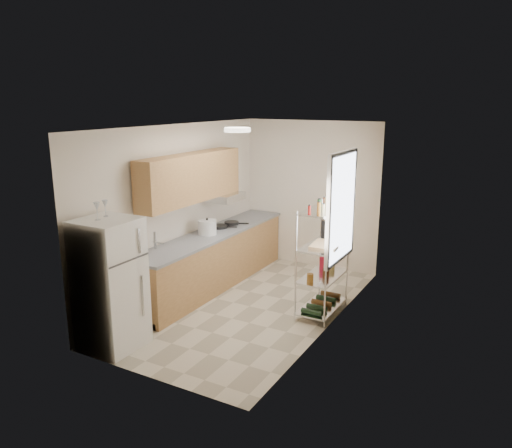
% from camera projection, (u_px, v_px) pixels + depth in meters
% --- Properties ---
extents(room, '(2.52, 4.42, 2.62)m').
position_uv_depth(room, '(249.00, 220.00, 7.00)').
color(room, beige).
rests_on(room, ground).
extents(counter_run, '(0.63, 3.51, 0.90)m').
position_uv_depth(counter_run, '(213.00, 259.00, 8.01)').
color(counter_run, tan).
rests_on(counter_run, ground).
extents(upper_cabinets, '(0.33, 2.20, 0.72)m').
position_uv_depth(upper_cabinets, '(191.00, 178.00, 7.46)').
color(upper_cabinets, tan).
rests_on(upper_cabinets, room).
extents(range_hood, '(0.50, 0.60, 0.12)m').
position_uv_depth(range_hood, '(224.00, 197.00, 8.21)').
color(range_hood, '#B7BABC').
rests_on(range_hood, room).
extents(window, '(0.06, 1.00, 1.46)m').
position_uv_depth(window, '(342.00, 207.00, 6.66)').
color(window, white).
rests_on(window, room).
extents(bakers_rack, '(0.45, 0.90, 1.73)m').
position_uv_depth(bakers_rack, '(324.00, 238.00, 6.83)').
color(bakers_rack, silver).
rests_on(bakers_rack, ground).
extents(ceiling_dome, '(0.34, 0.34, 0.05)m').
position_uv_depth(ceiling_dome, '(237.00, 130.00, 6.43)').
color(ceiling_dome, white).
rests_on(ceiling_dome, room).
extents(refrigerator, '(0.66, 0.66, 1.60)m').
position_uv_depth(refrigerator, '(110.00, 284.00, 5.97)').
color(refrigerator, white).
rests_on(refrigerator, ground).
extents(wine_glass_a, '(0.07, 0.07, 0.20)m').
position_uv_depth(wine_glass_a, '(105.00, 208.00, 5.88)').
color(wine_glass_a, silver).
rests_on(wine_glass_a, refrigerator).
extents(wine_glass_b, '(0.07, 0.07, 0.21)m').
position_uv_depth(wine_glass_b, '(97.00, 211.00, 5.70)').
color(wine_glass_b, silver).
rests_on(wine_glass_b, refrigerator).
extents(rice_cooker, '(0.28, 0.28, 0.23)m').
position_uv_depth(rice_cooker, '(207.00, 227.00, 7.76)').
color(rice_cooker, white).
rests_on(rice_cooker, counter_run).
extents(frying_pan_large, '(0.33, 0.33, 0.04)m').
position_uv_depth(frying_pan_large, '(220.00, 227.00, 8.17)').
color(frying_pan_large, black).
rests_on(frying_pan_large, counter_run).
extents(frying_pan_small, '(0.31, 0.31, 0.05)m').
position_uv_depth(frying_pan_small, '(232.00, 223.00, 8.39)').
color(frying_pan_small, black).
rests_on(frying_pan_small, counter_run).
extents(cutting_board, '(0.41, 0.51, 0.03)m').
position_uv_depth(cutting_board, '(326.00, 245.00, 6.78)').
color(cutting_board, tan).
rests_on(cutting_board, bakers_rack).
extents(espresso_machine, '(0.23, 0.30, 0.31)m').
position_uv_depth(espresso_machine, '(332.00, 229.00, 7.08)').
color(espresso_machine, black).
rests_on(espresso_machine, bakers_rack).
extents(storage_bag, '(0.13, 0.16, 0.17)m').
position_uv_depth(storage_bag, '(325.00, 262.00, 7.26)').
color(storage_bag, '#AF1527').
rests_on(storage_bag, bakers_rack).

